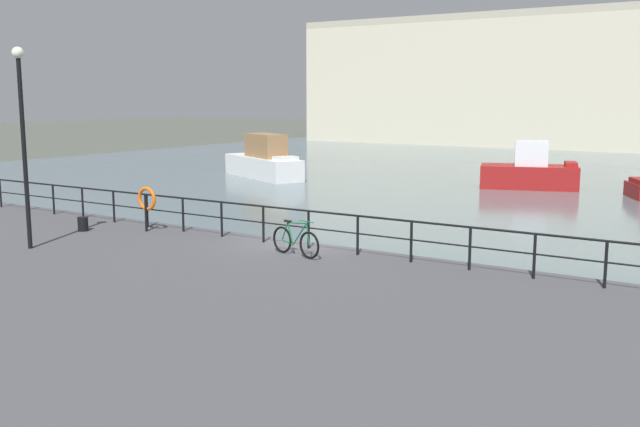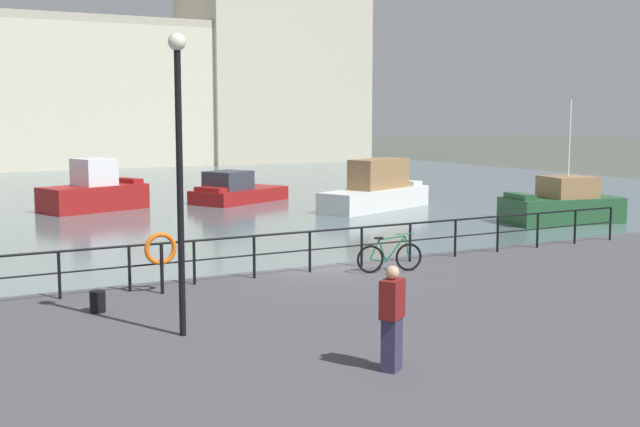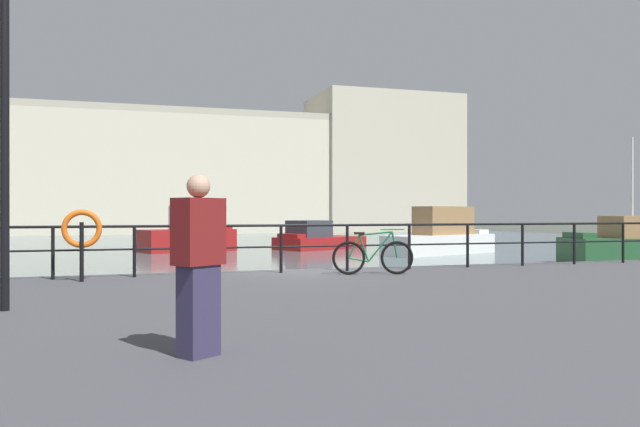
{
  "view_description": "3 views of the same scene",
  "coord_description": "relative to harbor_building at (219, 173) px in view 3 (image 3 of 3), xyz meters",
  "views": [
    {
      "loc": [
        11.74,
        -17.16,
        5.07
      ],
      "look_at": [
        0.12,
        0.86,
        1.62
      ],
      "focal_mm": 40.91,
      "sensor_mm": 36.0,
      "label": 1
    },
    {
      "loc": [
        -10.74,
        -19.08,
        5.0
      ],
      "look_at": [
        0.29,
        0.62,
        2.22
      ],
      "focal_mm": 46.54,
      "sensor_mm": 36.0,
      "label": 2
    },
    {
      "loc": [
        -4.25,
        -14.5,
        2.25
      ],
      "look_at": [
        0.91,
        1.73,
        2.23
      ],
      "focal_mm": 35.94,
      "sensor_mm": 36.0,
      "label": 3
    }
  ],
  "objects": [
    {
      "name": "moored_harbor_tender",
      "position": [
        -7.17,
        -35.24,
        -5.86
      ],
      "size": [
        5.68,
        3.84,
        2.64
      ],
      "rotation": [
        0.0,
        0.0,
        0.32
      ],
      "color": "maroon",
      "rests_on": "water_basin"
    },
    {
      "name": "ground_plane",
      "position": [
        -6.85,
        -58.31,
        -6.8
      ],
      "size": [
        240.0,
        240.0,
        0.0
      ],
      "primitive_type": "plane",
      "color": "#4C5147"
    },
    {
      "name": "moored_small_launch",
      "position": [
        5.69,
        -41.74,
        -5.83
      ],
      "size": [
        7.35,
        4.56,
        2.58
      ],
      "rotation": [
        0.0,
        0.0,
        0.38
      ],
      "color": "white",
      "rests_on": "water_basin"
    },
    {
      "name": "quay_lamp_post",
      "position": [
        -12.55,
        -63.23,
        -2.47
      ],
      "size": [
        0.32,
        0.32,
        5.46
      ],
      "color": "black",
      "rests_on": "quay_promenade"
    },
    {
      "name": "standing_person",
      "position": [
        -10.38,
        -66.82,
        -5.02
      ],
      "size": [
        0.52,
        0.48,
        1.69
      ],
      "rotation": [
        0.0,
        0.0,
        5.31
      ],
      "color": "#332D4C",
      "rests_on": "quay_promenade"
    },
    {
      "name": "parked_bicycle",
      "position": [
        -5.84,
        -60.03,
        -5.49
      ],
      "size": [
        1.74,
        0.44,
        0.98
      ],
      "rotation": [
        0.0,
        0.0,
        -0.22
      ],
      "color": "black",
      "rests_on": "quay_promenade"
    },
    {
      "name": "moored_blue_motorboat",
      "position": [
        10.13,
        -50.27,
        -5.98
      ],
      "size": [
        5.55,
        3.38,
        5.54
      ],
      "rotation": [
        0.0,
        0.0,
        2.96
      ],
      "color": "#23512D",
      "rests_on": "water_basin"
    },
    {
      "name": "moored_white_yacht",
      "position": [
        0.61,
        -35.32,
        -6.16
      ],
      "size": [
        6.21,
        4.84,
        1.77
      ],
      "rotation": [
        0.0,
        0.0,
        3.6
      ],
      "color": "maroon",
      "rests_on": "water_basin"
    },
    {
      "name": "water_basin",
      "position": [
        -6.85,
        -28.11,
        -6.79
      ],
      "size": [
        80.0,
        60.0,
        0.01
      ],
      "primitive_type": "cube",
      "color": "slate",
      "rests_on": "ground_plane"
    },
    {
      "name": "quay_railing",
      "position": [
        -8.41,
        -59.06,
        -5.15
      ],
      "size": [
        23.48,
        0.07,
        1.08
      ],
      "color": "black",
      "rests_on": "quay_promenade"
    },
    {
      "name": "harbor_building",
      "position": [
        0.0,
        0.0,
        0.0
      ],
      "size": [
        70.85,
        11.52,
        16.4
      ],
      "color": "beige",
      "rests_on": "ground_plane"
    },
    {
      "name": "quay_promenade",
      "position": [
        -6.85,
        -64.81,
        -6.34
      ],
      "size": [
        56.0,
        13.0,
        0.92
      ],
      "primitive_type": "cube",
      "color": "#47474C",
      "rests_on": "ground_plane"
    },
    {
      "name": "life_ring_stand",
      "position": [
        -11.75,
        -59.6,
        -4.91
      ],
      "size": [
        0.75,
        0.16,
        1.4
      ],
      "color": "black",
      "rests_on": "quay_promenade"
    }
  ]
}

